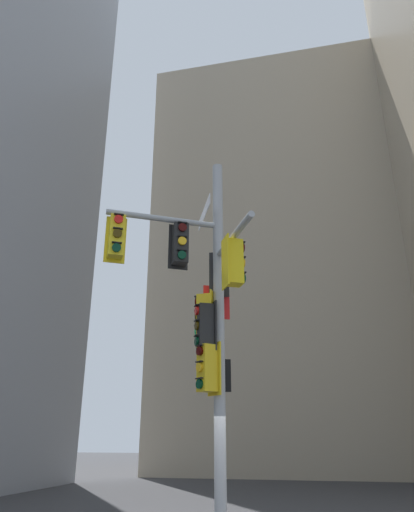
% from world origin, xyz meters
% --- Properties ---
extents(building_mid_block, '(17.59, 17.59, 28.39)m').
position_xyz_m(building_mid_block, '(0.72, 25.78, 14.19)').
color(building_mid_block, tan).
rests_on(building_mid_block, ground).
extents(signal_pole_assembly, '(3.60, 2.74, 8.68)m').
position_xyz_m(signal_pole_assembly, '(-0.29, -0.28, 4.93)').
color(signal_pole_assembly, '#9EA0A3').
rests_on(signal_pole_assembly, ground).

